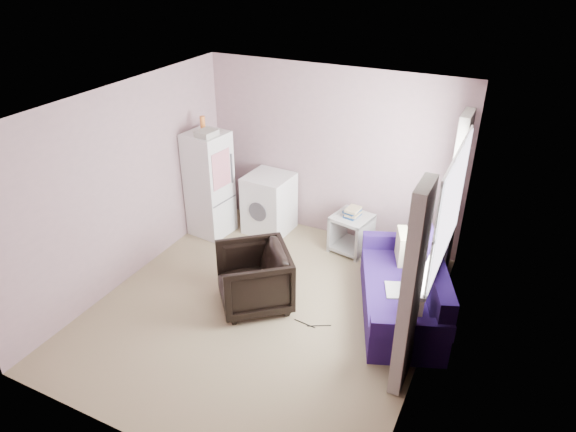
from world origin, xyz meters
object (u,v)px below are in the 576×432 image
object	(u,v)px
armchair	(254,275)
washing_machine	(269,202)
fridge	(209,184)
side_table	(351,230)
sofa	(406,293)

from	to	relation	value
armchair	washing_machine	xyz separation A→B (m)	(-0.68, 1.69, 0.05)
washing_machine	fridge	bearing A→B (deg)	-147.40
armchair	side_table	bearing A→B (deg)	119.90
side_table	sofa	distance (m)	1.50
side_table	sofa	size ratio (longest dim) A/B	0.34
washing_machine	armchair	bearing A→B (deg)	-64.61
armchair	fridge	world-z (taller)	fridge
washing_machine	side_table	size ratio (longest dim) A/B	1.33
fridge	sofa	xyz separation A→B (m)	(3.13, -0.66, -0.50)
side_table	fridge	bearing A→B (deg)	-168.70
side_table	sofa	bearing A→B (deg)	-45.37
armchair	sofa	world-z (taller)	armchair
side_table	sofa	world-z (taller)	sofa
fridge	side_table	world-z (taller)	fridge
armchair	sofa	xyz separation A→B (m)	(1.69, 0.61, -0.12)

